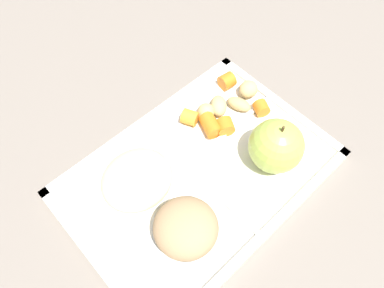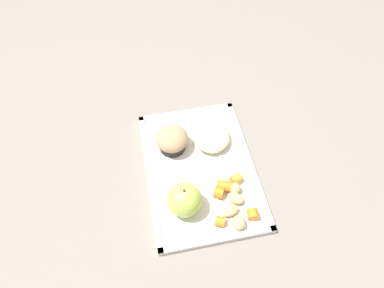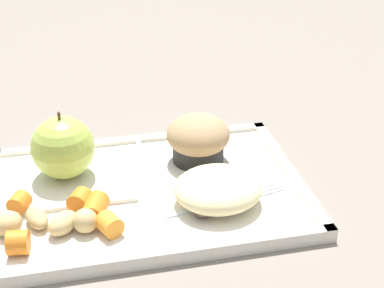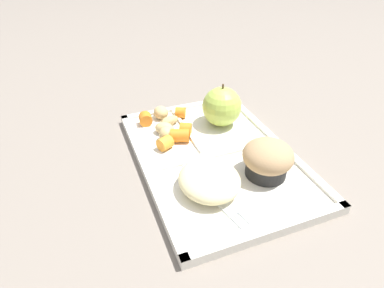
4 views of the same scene
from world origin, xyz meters
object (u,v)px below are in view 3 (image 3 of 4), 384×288
Objects in this scene: lunch_tray at (146,193)px; green_apple at (63,148)px; bran_muffin at (198,139)px; plastic_fork at (231,199)px.

green_apple is (-0.09, 0.06, 0.04)m from lunch_tray.
lunch_tray is at bearing -143.93° from bran_muffin.
bran_muffin is at bearing 0.00° from green_apple.
bran_muffin is (0.17, 0.00, -0.01)m from green_apple.
green_apple reaches higher than lunch_tray.
plastic_fork is (0.19, -0.10, -0.04)m from green_apple.
lunch_tray is at bearing -31.03° from green_apple.
lunch_tray is 0.10m from plastic_fork.
lunch_tray is 4.33× the size of green_apple.
lunch_tray is 0.12m from green_apple.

